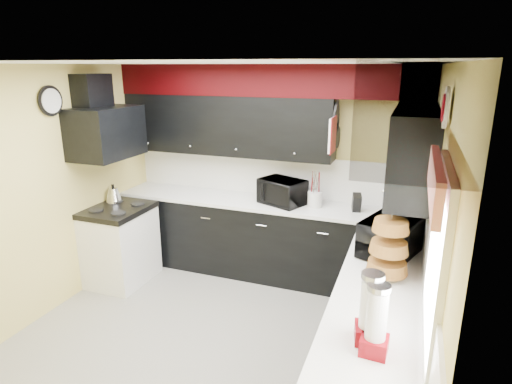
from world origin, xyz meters
TOP-DOWN VIEW (x-y plane):
  - ground at (0.00, 0.00)m, footprint 3.60×3.60m
  - wall_back at (0.00, 1.80)m, footprint 3.60×0.06m
  - wall_right at (1.80, 0.00)m, footprint 0.06×3.60m
  - wall_left at (-1.80, 0.00)m, footprint 0.06×3.60m
  - ceiling at (0.00, 0.00)m, footprint 3.60×3.60m
  - cab_back at (0.00, 1.50)m, footprint 3.60×0.60m
  - cab_right at (1.50, -0.30)m, footprint 0.60×3.00m
  - counter_back at (0.00, 1.50)m, footprint 3.62×0.64m
  - counter_right at (1.50, -0.30)m, footprint 0.64×3.02m
  - splash_back at (0.00, 1.79)m, footprint 3.60×0.02m
  - splash_right at (1.79, 0.00)m, footprint 0.02×3.60m
  - upper_back at (-0.50, 1.62)m, footprint 2.60×0.35m
  - upper_right at (1.62, 0.90)m, footprint 0.35×1.80m
  - soffit_back at (0.00, 1.62)m, footprint 3.60×0.36m
  - soffit_right at (1.62, -0.18)m, footprint 0.36×3.24m
  - stove at (-1.50, 0.75)m, footprint 0.60×0.75m
  - cooktop at (-1.50, 0.75)m, footprint 0.62×0.77m
  - hood at (-1.55, 0.75)m, footprint 0.50×0.78m
  - hood_duct at (-1.68, 0.75)m, footprint 0.24×0.40m
  - window at (1.79, -0.90)m, footprint 0.03×0.86m
  - valance at (1.73, -0.90)m, footprint 0.04×0.88m
  - pan_top at (0.82, 1.55)m, footprint 0.03×0.22m
  - pan_mid at (0.82, 1.42)m, footprint 0.03×0.28m
  - pan_low at (0.82, 1.68)m, footprint 0.03×0.24m
  - cut_board at (0.83, 1.30)m, footprint 0.03×0.26m
  - baskets at (1.52, 0.05)m, footprint 0.27×0.27m
  - clock at (-1.77, 0.25)m, footprint 0.03×0.30m
  - deco_plate at (1.77, -0.35)m, footprint 0.03×0.24m
  - toaster_oven at (0.25, 1.48)m, footprint 0.62×0.57m
  - microwave at (1.52, 0.47)m, footprint 0.55×0.66m
  - utensil_crock at (0.63, 1.51)m, footprint 0.20×0.20m
  - knife_block at (1.10, 1.50)m, footprint 0.12×0.14m
  - kettle at (-1.68, 0.93)m, footprint 0.19×0.19m
  - dispenser_a at (1.52, -0.92)m, footprint 0.16×0.16m
  - dispenser_b at (1.48, -0.83)m, footprint 0.18×0.18m

SIDE VIEW (x-z plane):
  - ground at x=0.00m, z-range 0.00..0.00m
  - stove at x=-1.50m, z-range 0.00..0.86m
  - cab_back at x=0.00m, z-range 0.00..0.90m
  - cab_right at x=1.50m, z-range 0.00..0.90m
  - cooktop at x=-1.50m, z-range 0.86..0.92m
  - counter_back at x=0.00m, z-range 0.90..0.94m
  - counter_right at x=1.50m, z-range 0.90..0.94m
  - kettle at x=-1.68m, z-range 0.92..1.09m
  - utensil_crock at x=0.63m, z-range 0.94..1.12m
  - knife_block at x=1.10m, z-range 0.94..1.14m
  - toaster_oven at x=0.25m, z-range 0.94..1.23m
  - microwave at x=1.52m, z-range 0.94..1.25m
  - dispenser_a at x=1.52m, z-range 0.94..1.34m
  - dispenser_b at x=1.48m, z-range 0.94..1.36m
  - baskets at x=1.52m, z-range 0.93..1.43m
  - splash_back at x=0.00m, z-range 0.94..1.44m
  - splash_right at x=1.79m, z-range 0.94..1.44m
  - wall_back at x=0.00m, z-range 0.00..2.50m
  - wall_right at x=1.80m, z-range 0.00..2.50m
  - wall_left at x=-1.80m, z-range 0.00..2.50m
  - window at x=1.79m, z-range 1.07..2.03m
  - pan_low at x=0.82m, z-range 1.51..1.93m
  - pan_mid at x=0.82m, z-range 1.52..1.98m
  - hood at x=-1.55m, z-range 1.50..2.06m
  - upper_back at x=-0.50m, z-range 1.45..2.15m
  - upper_right at x=1.62m, z-range 1.45..2.15m
  - cut_board at x=0.83m, z-range 1.62..1.98m
  - valance at x=1.73m, z-range 1.85..2.05m
  - pan_top at x=0.82m, z-range 1.80..2.20m
  - clock at x=-1.77m, z-range 2.00..2.30m
  - hood_duct at x=-1.68m, z-range 2.00..2.40m
  - deco_plate at x=1.77m, z-range 2.13..2.37m
  - soffit_back at x=0.00m, z-range 2.15..2.50m
  - soffit_right at x=1.62m, z-range 2.15..2.50m
  - ceiling at x=0.00m, z-range 2.47..2.53m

